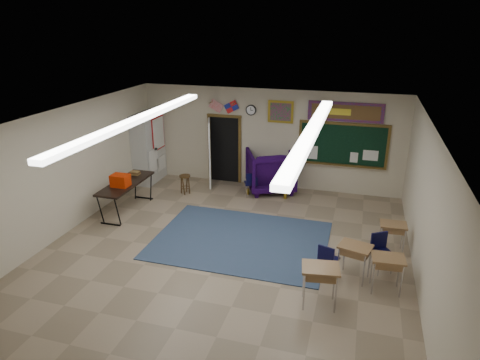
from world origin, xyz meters
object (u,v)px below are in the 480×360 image
(wingback_armchair, at_px, (271,171))
(student_desk_front_right, at_px, (392,236))
(folding_table, at_px, (127,196))
(student_desk_front_left, at_px, (354,260))
(wooden_stool, at_px, (185,184))

(wingback_armchair, bearing_deg, student_desk_front_right, 116.04)
(folding_table, bearing_deg, student_desk_front_left, -15.18)
(student_desk_front_right, relative_size, wooden_stool, 1.19)
(wooden_stool, bearing_deg, student_desk_front_left, -32.65)
(student_desk_front_left, distance_m, wooden_stool, 5.94)
(wingback_armchair, relative_size, wooden_stool, 2.39)
(wingback_armchair, height_order, wooden_stool, wingback_armchair)
(student_desk_front_right, distance_m, folding_table, 6.77)
(folding_table, bearing_deg, wooden_stool, 57.73)
(folding_table, bearing_deg, student_desk_front_right, -2.50)
(wingback_armchair, xyz_separation_m, student_desk_front_right, (3.39, -2.86, -0.24))
(wingback_armchair, bearing_deg, wooden_stool, -1.24)
(student_desk_front_left, relative_size, wooden_stool, 1.29)
(student_desk_front_left, bearing_deg, wooden_stool, 162.88)
(wingback_armchair, distance_m, student_desk_front_left, 4.95)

